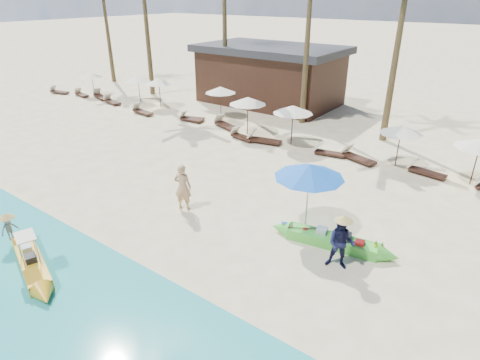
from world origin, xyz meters
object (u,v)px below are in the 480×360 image
Objects in this scene: green_canoe at (332,240)px; tourist at (183,187)px; blue_umbrella at (310,171)px; yellow_canoe at (31,262)px.

green_canoe is 2.55× the size of tourist.
yellow_canoe is at bearing -129.81° from blue_umbrella.
blue_umbrella reaches higher than tourist.
blue_umbrella is at bearing 154.40° from green_canoe.
tourist is at bearing 96.03° from yellow_canoe.
tourist is 5.09m from blue_umbrella.
blue_umbrella reaches higher than yellow_canoe.
blue_umbrella is (4.67, 1.45, 1.41)m from tourist.
blue_umbrella reaches higher than green_canoe.
yellow_canoe is 9.47m from blue_umbrella.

